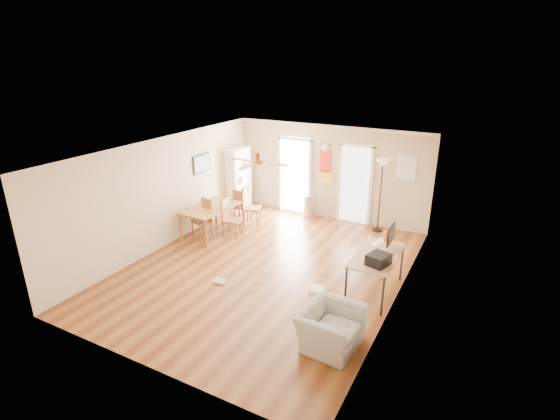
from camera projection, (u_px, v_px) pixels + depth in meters
The scene contains 30 objects.
floor at pixel (267, 268), 9.15m from camera, with size 7.00×7.00×0.00m, color brown.
ceiling at pixel (266, 150), 8.25m from camera, with size 5.50×7.00×0.00m, color silver, non-canonical shape.
wall_back at pixel (329, 172), 11.60m from camera, with size 5.50×0.04×2.60m, color beige, non-canonical shape.
wall_front at pixel (140, 292), 5.80m from camera, with size 5.50×0.04×2.60m, color beige, non-canonical shape.
wall_left at pixel (165, 193), 9.91m from camera, with size 0.04×7.00×2.60m, color beige, non-canonical shape.
wall_right at pixel (401, 238), 7.49m from camera, with size 0.04×7.00×2.60m, color beige, non-canonical shape.
crown_molding at pixel (266, 152), 8.26m from camera, with size 5.50×7.00×0.08m, color white, non-canonical shape.
kitchen_doorway at pixel (295, 176), 12.14m from camera, with size 0.90×0.10×2.10m, color white, non-canonical shape.
bathroom_doorway at pixel (355, 185), 11.34m from camera, with size 0.80×0.10×2.10m, color white, non-canonical shape.
wall_decal at pixel (325, 163), 11.55m from camera, with size 0.46×0.03×1.10m, color red.
ac_grille at pixel (406, 167), 10.53m from camera, with size 0.50×0.04×0.60m, color white.
framed_poster at pixel (202, 163), 10.92m from camera, with size 0.04×0.66×0.48m, color black.
ceiling_fan at pixel (258, 162), 8.06m from camera, with size 1.24×1.24×0.20m, color #593819, non-canonical shape.
bookshelf at pixel (238, 180), 12.28m from camera, with size 0.37×0.83×1.85m, color white, non-canonical shape.
dining_table at pixel (211, 221), 10.72m from camera, with size 0.90×1.50×0.75m, color #A16333, non-canonical shape.
dining_chair_right_a at pixel (252, 206), 11.34m from camera, with size 0.43×0.43×1.04m, color #A56135, non-canonical shape.
dining_chair_right_b at pixel (233, 218), 10.58m from camera, with size 0.41×0.41×0.99m, color #A06233, non-canonical shape.
dining_chair_near at pixel (201, 219), 10.57m from camera, with size 0.40×0.40×0.97m, color olive, non-canonical shape.
dining_chair_far at pixel (243, 205), 11.57m from camera, with size 0.38×0.38×0.93m, color #93572F, non-canonical shape.
trash_can at pixel (309, 206), 11.93m from camera, with size 0.30×0.30×0.64m, color silver.
torchiere_lamp at pixel (380, 196), 10.78m from camera, with size 0.36×0.36×1.91m, color black, non-canonical shape.
computer_desk at pixel (375, 273), 8.10m from camera, with size 0.76×1.52×0.81m, color tan, non-canonical shape.
imac at pixel (391, 237), 8.11m from camera, with size 0.07×0.52×0.49m, color black, non-canonical shape.
keyboard at pixel (379, 242), 8.46m from camera, with size 0.14×0.44×0.02m, color white.
printer at pixel (379, 259), 7.55m from camera, with size 0.33×0.39×0.20m, color black.
orange_bottle at pixel (385, 236), 8.46m from camera, with size 0.08×0.08×0.23m, color orange.
wastebasket_a at pixel (317, 296), 7.80m from camera, with size 0.29×0.29×0.33m, color white.
wastebasket_b at pixel (320, 309), 7.39m from camera, with size 0.29×0.29×0.34m, color white.
floor_cloth at pixel (220, 281), 8.59m from camera, with size 0.26×0.21×0.04m, color #959691.
armchair at pixel (330, 328), 6.65m from camera, with size 0.98×0.86×0.64m, color #9A9995.
Camera 1 is at (4.07, -7.06, 4.37)m, focal length 27.11 mm.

